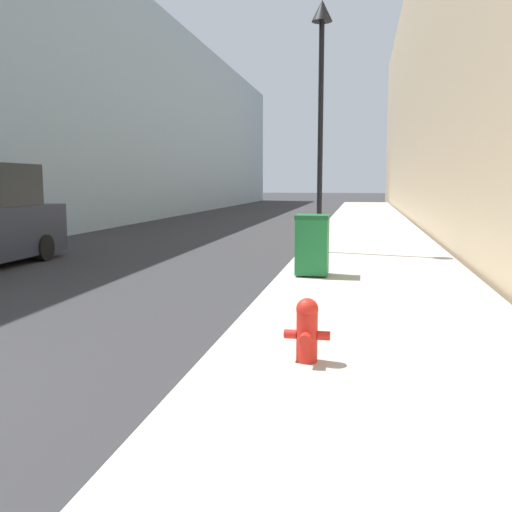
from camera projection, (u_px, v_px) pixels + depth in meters
name	position (u px, v px, depth m)	size (l,w,h in m)	color
sidewalk_right	(370.00, 233.00, 20.56)	(3.68, 60.00, 0.15)	#ADA89E
building_left_glass	(58.00, 117.00, 30.69)	(12.00, 60.00, 10.71)	#849EB2
fire_hydrant	(307.00, 329.00, 5.53)	(0.45, 0.33, 0.63)	red
trash_bin	(312.00, 244.00, 10.66)	(0.61, 0.65, 1.14)	#1E7538
lamppost	(321.00, 78.00, 13.82)	(0.50, 0.50, 6.07)	black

